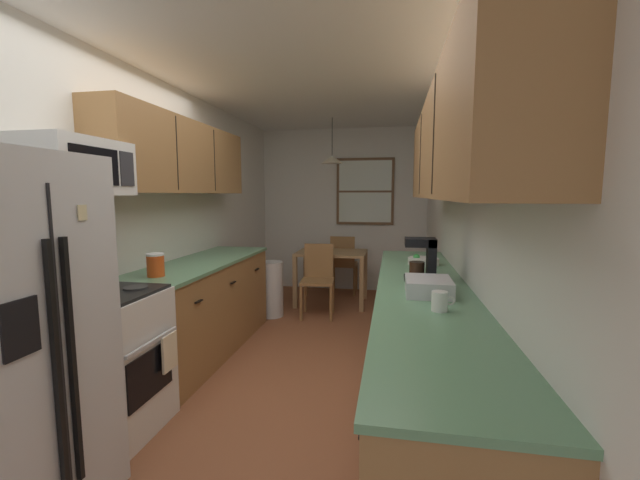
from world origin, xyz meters
TOP-DOWN VIEW (x-y plane):
  - ground_plane at (0.00, 1.00)m, footprint 12.00×12.00m
  - wall_left at (-1.35, 1.00)m, footprint 0.10×9.00m
  - wall_right at (1.35, 1.00)m, footprint 0.10×9.00m
  - wall_back at (0.00, 3.65)m, footprint 4.40×0.10m
  - ceiling_slab at (0.00, 1.00)m, footprint 4.40×9.00m
  - stove_range at (-0.99, -0.53)m, footprint 0.66×0.63m
  - microwave_over_range at (-1.11, -0.53)m, footprint 0.39×0.62m
  - counter_left at (-1.00, 0.80)m, footprint 0.64×2.02m
  - upper_cabinets_left at (-1.14, 0.75)m, footprint 0.33×2.10m
  - counter_right at (1.00, 0.09)m, footprint 0.64×3.40m
  - upper_cabinets_right at (1.14, 0.04)m, footprint 0.33×3.08m
  - dining_table at (-0.04, 2.72)m, footprint 0.95×0.71m
  - dining_chair_near at (-0.13, 2.16)m, footprint 0.43×0.43m
  - dining_chair_far at (0.05, 3.28)m, footprint 0.40×0.40m
  - pendant_light at (-0.04, 2.72)m, footprint 0.30×0.30m
  - back_window at (0.35, 3.58)m, footprint 0.89×0.05m
  - trash_bin at (-0.70, 2.01)m, footprint 0.30×0.30m
  - storage_canister at (-1.00, 0.06)m, footprint 0.13×0.13m
  - dish_towel at (-0.64, -0.37)m, footprint 0.02×0.16m
  - coffee_maker at (1.01, 0.30)m, footprint 0.22×0.18m
  - mug_by_coffeemaker at (1.04, -0.48)m, footprint 0.12×0.09m
  - fruit_bowl at (1.06, 0.96)m, footprint 0.27×0.27m
  - dish_rack at (1.01, -0.12)m, footprint 0.28×0.34m

SIDE VIEW (x-z plane):
  - ground_plane at x=0.00m, z-range 0.00..0.00m
  - trash_bin at x=-0.70m, z-range 0.00..0.69m
  - counter_right at x=1.00m, z-range 0.00..0.90m
  - counter_left at x=-1.00m, z-range 0.00..0.90m
  - stove_range at x=-0.99m, z-range -0.08..1.02m
  - dish_towel at x=-0.64m, z-range 0.38..0.62m
  - dining_chair_near at x=-0.13m, z-range 0.05..0.95m
  - dining_chair_far at x=0.05m, z-range 0.05..0.95m
  - dining_table at x=-0.04m, z-range 0.25..0.98m
  - fruit_bowl at x=1.06m, z-range 0.89..0.98m
  - dish_rack at x=1.01m, z-range 0.90..1.00m
  - mug_by_coffeemaker at x=1.04m, z-range 0.90..1.01m
  - storage_canister at x=-1.00m, z-range 0.90..1.08m
  - coffee_maker at x=1.01m, z-range 0.91..1.22m
  - wall_left at x=-1.35m, z-range 0.00..2.55m
  - wall_right at x=1.35m, z-range 0.00..2.55m
  - wall_back at x=0.00m, z-range 0.00..2.55m
  - back_window at x=0.35m, z-range 1.05..2.09m
  - microwave_over_range at x=-1.11m, z-range 1.52..1.86m
  - upper_cabinets_right at x=1.14m, z-range 1.50..2.16m
  - upper_cabinets_left at x=-1.14m, z-range 1.54..2.19m
  - pendant_light at x=-0.04m, z-range 1.70..2.30m
  - ceiling_slab at x=0.00m, z-range 2.55..2.63m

